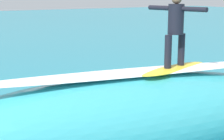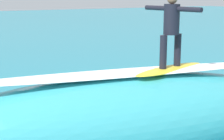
% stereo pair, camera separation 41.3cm
% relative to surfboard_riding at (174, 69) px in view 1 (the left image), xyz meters
% --- Properties ---
extents(ground_plane, '(120.00, 120.00, 0.00)m').
position_rel_surfboard_riding_xyz_m(ground_plane, '(1.59, -2.94, -1.95)').
color(ground_plane, teal).
extents(wave_crest, '(8.59, 3.40, 1.91)m').
position_rel_surfboard_riding_xyz_m(wave_crest, '(1.01, -0.15, -1.00)').
color(wave_crest, teal).
rests_on(wave_crest, ground_plane).
extents(wave_foam_lip, '(7.14, 1.79, 0.08)m').
position_rel_surfboard_riding_xyz_m(wave_foam_lip, '(1.01, -0.15, -0.01)').
color(wave_foam_lip, white).
rests_on(wave_foam_lip, wave_crest).
extents(surfboard_riding, '(2.12, 1.00, 0.09)m').
position_rel_surfboard_riding_xyz_m(surfboard_riding, '(0.00, 0.00, 0.00)').
color(surfboard_riding, yellow).
rests_on(surfboard_riding, wave_crest).
extents(surfer_riding, '(0.60, 1.43, 1.53)m').
position_rel_surfboard_riding_xyz_m(surfer_riding, '(0.00, 0.00, 0.94)').
color(surfer_riding, black).
rests_on(surfer_riding, surfboard_riding).
extents(surfboard_paddling, '(2.40, 1.65, 0.10)m').
position_rel_surfboard_riding_xyz_m(surfboard_paddling, '(-0.02, -5.40, -1.90)').
color(surfboard_paddling, '#E0563D').
rests_on(surfboard_paddling, ground_plane).
extents(surfer_paddling, '(1.49, 0.97, 0.29)m').
position_rel_surfboard_riding_xyz_m(surfer_paddling, '(-0.13, -5.34, -1.73)').
color(surfer_paddling, black).
rests_on(surfer_paddling, surfboard_paddling).
extents(foam_patch_near, '(1.11, 1.08, 0.10)m').
position_rel_surfboard_riding_xyz_m(foam_patch_near, '(-1.51, -4.33, -1.90)').
color(foam_patch_near, white).
rests_on(foam_patch_near, ground_plane).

